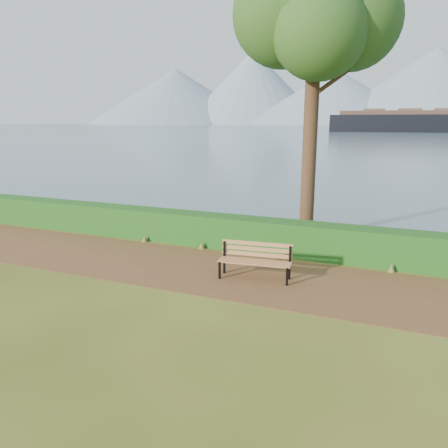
% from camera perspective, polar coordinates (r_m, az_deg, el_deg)
% --- Properties ---
extents(ground, '(140.00, 140.00, 0.00)m').
position_cam_1_polar(ground, '(11.57, -2.38, -6.58)').
color(ground, '#434F16').
rests_on(ground, ground).
extents(path, '(40.00, 3.40, 0.01)m').
position_cam_1_polar(path, '(11.82, -1.76, -6.10)').
color(path, brown).
rests_on(path, ground).
extents(hedge, '(32.00, 0.85, 1.00)m').
position_cam_1_polar(hedge, '(13.71, 2.20, -1.18)').
color(hedge, '#134213').
rests_on(hedge, ground).
extents(water, '(700.00, 510.00, 0.00)m').
position_cam_1_polar(water, '(269.90, 22.18, 11.61)').
color(water, '#475D72').
rests_on(water, ground).
extents(mountains, '(585.00, 190.00, 70.00)m').
position_cam_1_polar(mountains, '(416.79, 21.61, 15.77)').
color(mountains, gray).
rests_on(mountains, ground).
extents(bench, '(1.89, 0.76, 0.92)m').
position_cam_1_polar(bench, '(11.16, 4.13, -4.47)').
color(bench, black).
rests_on(bench, ground).
extents(tree, '(5.07, 4.16, 9.86)m').
position_cam_1_polar(tree, '(14.97, 11.86, 26.18)').
color(tree, '#352215').
rests_on(tree, ground).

